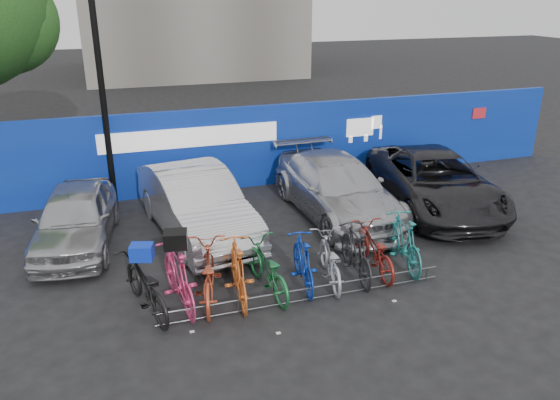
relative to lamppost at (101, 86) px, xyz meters
name	(u,v)px	position (x,y,z in m)	size (l,w,h in m)	color
ground	(295,286)	(3.20, -5.40, -3.27)	(100.00, 100.00, 0.00)	black
hoarding	(226,149)	(3.21, 0.60, -2.07)	(22.00, 0.18, 2.40)	#0B269B
lamppost	(101,86)	(0.00, 0.00, 0.00)	(0.25, 0.50, 6.11)	black
bike_rack	(306,294)	(3.20, -6.00, -3.11)	(5.60, 0.03, 0.30)	#595B60
car_0	(76,218)	(-0.89, -2.09, -2.59)	(1.61, 4.00, 1.36)	#A7A7AB
car_1	(196,203)	(1.80, -2.33, -2.48)	(1.67, 4.80, 1.58)	silver
car_2	(337,188)	(5.46, -2.24, -2.53)	(2.07, 5.09, 1.48)	#AEAEB4
car_3	(434,181)	(8.13, -2.56, -2.53)	(2.47, 5.36, 1.49)	black
bike_0	(145,286)	(0.34, -5.40, -2.74)	(0.71, 2.02, 1.06)	black
bike_1	(178,276)	(0.94, -5.36, -2.67)	(0.56, 1.99, 1.19)	#EB3A73
bike_2	(207,274)	(1.48, -5.34, -2.73)	(0.72, 2.06, 1.08)	#BA4528
bike_3	(238,271)	(2.03, -5.49, -2.69)	(0.55, 1.94, 1.17)	orange
bike_4	(267,269)	(2.62, -5.42, -2.77)	(0.67, 1.92, 1.01)	#1B6733
bike_5	(303,262)	(3.36, -5.41, -2.75)	(0.49, 1.75, 1.05)	#0D34B1
bike_6	(330,260)	(3.92, -5.40, -2.79)	(0.64, 1.83, 0.96)	#A4A5AC
bike_7	(356,252)	(4.50, -5.40, -2.72)	(0.52, 1.83, 1.10)	#232326
bike_8	(374,250)	(4.96, -5.30, -2.78)	(0.65, 1.86, 0.98)	maroon
bike_9	(404,241)	(5.65, -5.29, -2.70)	(0.54, 1.91, 1.15)	teal
cargo_crate	(142,252)	(0.34, -5.40, -2.07)	(0.39, 0.30, 0.28)	#0D2CC6
cargo_topcase	(176,239)	(0.94, -5.36, -1.93)	(0.41, 0.37, 0.30)	black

